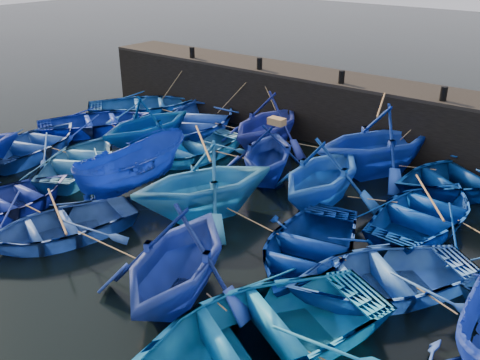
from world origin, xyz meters
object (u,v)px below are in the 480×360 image
Objects in this scene: wooden_crate at (277,121)px; boat_8 at (195,148)px; boat_0 at (144,105)px; boat_13 at (35,143)px.

boat_8 is at bearing -177.73° from wooden_crate.
wooden_crate is (9.38, -2.43, 1.68)m from boat_0.
boat_13 is (-5.17, -3.61, 0.05)m from boat_8.
wooden_crate is at bearing 5.82° from boat_8.
wooden_crate is (8.86, 3.75, 1.72)m from boat_13.
boat_8 is 7.62× the size of wooden_crate.
boat_0 is at bearing 165.51° from wooden_crate.
boat_0 is 9.84m from wooden_crate.
wooden_crate is at bearing -155.72° from boat_0.
boat_13 reaches higher than boat_8.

